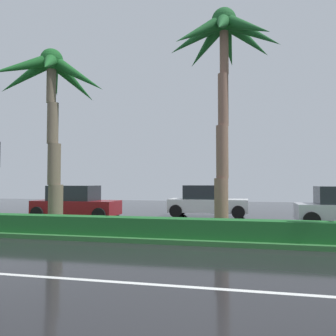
{
  "coord_description": "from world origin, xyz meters",
  "views": [
    {
      "loc": [
        0.71,
        -4.32,
        1.92
      ],
      "look_at": [
        -2.55,
        9.69,
        2.49
      ],
      "focal_mm": 37.19,
      "sensor_mm": 36.0,
      "label": 1
    }
  ],
  "objects_px": {
    "palm_tree_mid_left": "(52,91)",
    "car_in_traffic_second": "(207,201)",
    "car_in_traffic_leading": "(76,203)",
    "palm_tree_centre_left": "(224,52)"
  },
  "relations": [
    {
      "from": "palm_tree_mid_left",
      "to": "car_in_traffic_second",
      "type": "relative_size",
      "value": 1.66
    },
    {
      "from": "palm_tree_centre_left",
      "to": "car_in_traffic_leading",
      "type": "bearing_deg",
      "value": 154.82
    },
    {
      "from": "palm_tree_mid_left",
      "to": "car_in_traffic_second",
      "type": "distance_m",
      "value": 9.95
    },
    {
      "from": "palm_tree_centre_left",
      "to": "car_in_traffic_leading",
      "type": "height_order",
      "value": "palm_tree_centre_left"
    },
    {
      "from": "palm_tree_mid_left",
      "to": "car_in_traffic_second",
      "type": "xyz_separation_m",
      "value": [
        5.5,
        6.79,
        -4.76
      ]
    },
    {
      "from": "palm_tree_mid_left",
      "to": "car_in_traffic_second",
      "type": "height_order",
      "value": "palm_tree_mid_left"
    },
    {
      "from": "car_in_traffic_leading",
      "to": "palm_tree_mid_left",
      "type": "bearing_deg",
      "value": -76.68
    },
    {
      "from": "palm_tree_mid_left",
      "to": "car_in_traffic_leading",
      "type": "height_order",
      "value": "palm_tree_mid_left"
    },
    {
      "from": "car_in_traffic_leading",
      "to": "car_in_traffic_second",
      "type": "xyz_separation_m",
      "value": [
        6.4,
        2.98,
        0.0
      ]
    },
    {
      "from": "palm_tree_centre_left",
      "to": "car_in_traffic_second",
      "type": "height_order",
      "value": "palm_tree_centre_left"
    }
  ]
}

